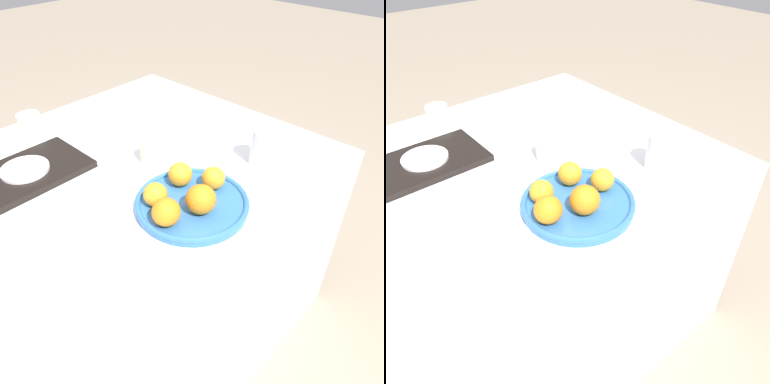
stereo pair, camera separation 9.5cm
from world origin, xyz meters
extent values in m
plane|color=gray|center=(0.00, 0.00, 0.00)|extent=(12.00, 12.00, 0.00)
cube|color=white|center=(0.00, 0.00, 0.38)|extent=(1.35, 1.01, 0.76)
cylinder|color=#336BAD|center=(0.09, -0.28, 0.76)|extent=(0.30, 0.30, 0.02)
torus|color=#336BAD|center=(0.09, -0.28, 0.77)|extent=(0.30, 0.30, 0.02)
sphere|color=orange|center=(-0.01, -0.29, 0.81)|extent=(0.07, 0.07, 0.07)
sphere|color=orange|center=(0.13, -0.21, 0.81)|extent=(0.07, 0.07, 0.07)
sphere|color=orange|center=(0.08, -0.33, 0.81)|extent=(0.08, 0.08, 0.08)
sphere|color=orange|center=(0.18, -0.28, 0.81)|extent=(0.06, 0.06, 0.06)
sphere|color=orange|center=(0.02, -0.22, 0.80)|extent=(0.06, 0.06, 0.06)
cylinder|color=silver|center=(0.40, -0.29, 0.81)|extent=(0.07, 0.07, 0.11)
cube|color=black|center=(-0.13, 0.17, 0.77)|extent=(0.34, 0.22, 0.02)
cylinder|color=white|center=(-0.13, 0.17, 0.78)|extent=(0.14, 0.14, 0.01)
cylinder|color=beige|center=(0.01, 0.39, 0.79)|extent=(0.08, 0.08, 0.07)
cylinder|color=beige|center=(0.17, -0.05, 0.80)|extent=(0.07, 0.07, 0.08)
cube|color=white|center=(0.24, 0.36, 0.76)|extent=(0.12, 0.11, 0.01)
camera|label=1|loc=(-0.46, -0.79, 1.39)|focal=35.00mm
camera|label=2|loc=(-0.39, -0.86, 1.39)|focal=35.00mm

